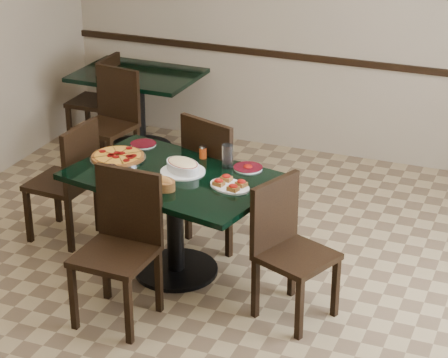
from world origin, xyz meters
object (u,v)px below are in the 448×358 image
at_px(chair_far, 218,173).
at_px(chair_right, 287,242).
at_px(pepperoni_pizza, 118,157).
at_px(main_table, 175,199).
at_px(chair_near, 122,238).
at_px(bruschetta_platter, 230,184).
at_px(bread_basket, 161,183).
at_px(lasagna_casserole, 183,166).
at_px(back_table, 138,96).
at_px(back_chair_left, 100,96).
at_px(chair_left, 70,176).
at_px(back_chair_near, 112,116).

height_order(chair_far, chair_right, chair_far).
relative_size(chair_right, pepperoni_pizza, 2.29).
relative_size(main_table, chair_far, 1.51).
distance_m(chair_far, chair_near, 1.14).
xyz_separation_m(main_table, bruschetta_platter, (0.42, -0.05, 0.21)).
height_order(main_table, bruschetta_platter, bruschetta_platter).
xyz_separation_m(pepperoni_pizza, bread_basket, (0.50, -0.33, 0.02)).
distance_m(main_table, lasagna_casserole, 0.24).
xyz_separation_m(back_table, back_chair_left, (-0.40, -0.01, -0.04)).
relative_size(chair_near, chair_left, 1.05).
xyz_separation_m(chair_left, bruschetta_platter, (1.35, -0.22, 0.26)).
bearing_deg(bruschetta_platter, chair_near, -111.56).
xyz_separation_m(main_table, bread_basket, (0.02, -0.23, 0.22)).
bearing_deg(chair_right, bread_basket, 114.46).
distance_m(back_chair_near, lasagna_casserole, 1.89).
relative_size(chair_right, back_chair_left, 1.04).
xyz_separation_m(chair_near, chair_left, (-0.84, 0.77, -0.03)).
relative_size(back_chair_near, back_chair_left, 1.08).
bearing_deg(bread_basket, back_chair_left, 141.39).
relative_size(back_table, back_chair_near, 1.20).
xyz_separation_m(back_chair_near, lasagna_casserole, (1.30, -1.34, 0.27)).
height_order(chair_near, chair_left, chair_near).
height_order(chair_far, bruschetta_platter, chair_far).
bearing_deg(pepperoni_pizza, chair_far, 35.66).
xyz_separation_m(back_table, lasagna_casserole, (1.33, -1.90, 0.27)).
distance_m(main_table, back_table, 2.35).
bearing_deg(lasagna_casserole, back_chair_left, 160.53).
relative_size(chair_near, pepperoni_pizza, 2.46).
xyz_separation_m(back_chair_near, back_chair_left, (-0.43, 0.55, -0.04)).
relative_size(chair_far, back_chair_near, 1.08).
relative_size(chair_near, chair_right, 1.07).
bearing_deg(chair_far, pepperoni_pizza, 55.51).
height_order(back_chair_near, lasagna_casserole, back_chair_near).
bearing_deg(main_table, back_chair_near, 143.47).
bearing_deg(pepperoni_pizza, bruschetta_platter, -9.46).
xyz_separation_m(main_table, back_chair_near, (-1.26, 1.40, -0.04)).
bearing_deg(main_table, chair_far, 90.24).
bearing_deg(chair_left, main_table, 83.04).
xyz_separation_m(back_table, chair_right, (2.16, -2.15, -0.02)).
bearing_deg(main_table, chair_left, -178.75).
bearing_deg(back_chair_near, pepperoni_pizza, -49.93).
distance_m(chair_near, back_chair_left, 3.01).
bearing_deg(chair_far, chair_right, 156.78).
relative_size(chair_near, back_chair_near, 1.04).
bearing_deg(chair_left, back_chair_near, -161.74).
bearing_deg(bruschetta_platter, chair_left, -167.76).
bearing_deg(bread_basket, chair_far, 96.87).
bearing_deg(chair_right, chair_near, 134.92).
distance_m(chair_left, bread_basket, 1.06).
bearing_deg(back_table, pepperoni_pizza, -65.41).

